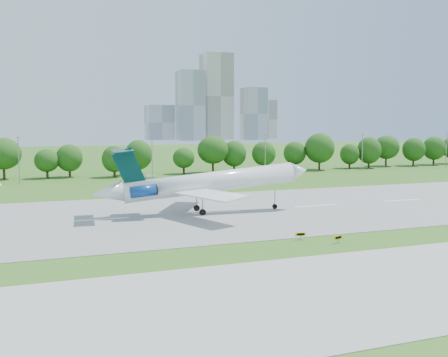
# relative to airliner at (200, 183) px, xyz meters

# --- Properties ---
(ground) EXTENTS (600.00, 600.00, 0.00)m
(ground) POSITION_rel_airliner_xyz_m (23.03, -25.11, -5.45)
(ground) COLOR #285717
(ground) RESTS_ON ground
(runway) EXTENTS (400.00, 45.00, 0.08)m
(runway) POSITION_rel_airliner_xyz_m (23.03, -0.11, -5.41)
(runway) COLOR gray
(runway) RESTS_ON ground
(tree_line) EXTENTS (288.40, 8.40, 10.40)m
(tree_line) POSITION_rel_airliner_xyz_m (23.03, 66.89, 0.73)
(tree_line) COLOR #382314
(tree_line) RESTS_ON ground
(light_poles) EXTENTS (175.90, 0.25, 12.19)m
(light_poles) POSITION_rel_airliner_xyz_m (20.53, 56.89, 0.88)
(light_poles) COLOR gray
(light_poles) RESTS_ON ground
(skyline) EXTENTS (127.00, 52.00, 80.00)m
(skyline) POSITION_rel_airliner_xyz_m (123.19, 365.50, 25.01)
(skyline) COLOR #B2B2B7
(skyline) RESTS_ON ground
(airliner) EXTENTS (38.81, 28.11, 11.80)m
(airliner) POSITION_rel_airliner_xyz_m (0.00, 0.00, 0.00)
(airliner) COLOR white
(airliner) RESTS_ON ground
(taxi_sign_left) EXTENTS (1.46, 0.56, 1.04)m
(taxi_sign_left) POSITION_rel_airliner_xyz_m (10.90, -26.88, -4.69)
(taxi_sign_left) COLOR gray
(taxi_sign_left) RESTS_ON ground
(taxi_sign_centre) EXTENTS (1.42, 0.40, 0.99)m
(taxi_sign_centre) POSITION_rel_airliner_xyz_m (7.15, -23.46, -4.72)
(taxi_sign_centre) COLOR gray
(taxi_sign_centre) RESTS_ON ground
(service_vehicle_b) EXTENTS (3.39, 2.07, 1.08)m
(service_vehicle_b) POSITION_rel_airliner_xyz_m (2.76, 58.67, -4.92)
(service_vehicle_b) COLOR white
(service_vehicle_b) RESTS_ON ground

